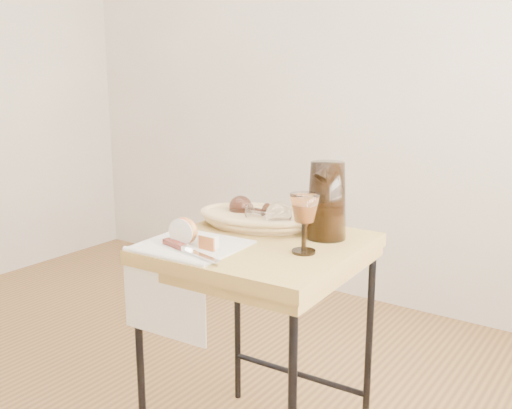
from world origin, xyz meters
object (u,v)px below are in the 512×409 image
Objects in this scene: tea_towel at (192,245)px; goblet_lying_a at (251,209)px; apple_half at (185,230)px; bread_basket at (256,219)px; pitcher at (327,201)px; wine_goblet at (304,223)px; table_knife at (189,249)px; goblet_lying_b at (266,214)px; side_table at (260,354)px.

tea_towel is 0.32m from goblet_lying_a.
bread_basket is at bearing 71.54° from apple_half.
wine_goblet is (0.02, -0.17, -0.03)m from pitcher.
tea_towel is 1.05× the size of pitcher.
table_knife is (0.07, -0.06, -0.03)m from apple_half.
goblet_lying_b is at bearing 69.97° from tea_towel.
pitcher reaches higher than side_table.
table_knife is at bearing -50.30° from apple_half.
wine_goblet is at bearing -7.92° from side_table.
side_table is 5.73× the size of goblet_lying_a.
goblet_lying_a is at bearing -166.34° from pitcher.
pitcher reaches higher than table_knife.
pitcher is at bearing 177.87° from goblet_lying_a.
side_table is at bearing -120.41° from pitcher.
pitcher is 1.58× the size of wine_goblet.
goblet_lying_a is (-0.03, 0.02, 0.03)m from bread_basket.
goblet_lying_b is (0.08, 0.28, 0.05)m from tea_towel.
side_table is 2.70× the size of pitcher.
apple_half is at bearing -110.82° from bread_basket.
tea_towel is 0.35m from wine_goblet.
goblet_lying_b is at bearing 115.26° from side_table.
pitcher reaches higher than bread_basket.
tea_towel is 2.08× the size of goblet_lying_b.
bread_basket is 4.03× the size of apple_half.
apple_half is (-0.02, -0.01, 0.04)m from tea_towel.
bread_basket is 0.27m from pitcher.
goblet_lying_b reaches higher than side_table.
goblet_lying_b is at bearing 60.83° from apple_half.
wine_goblet is 0.70× the size of table_knife.
pitcher is at bearing -8.46° from bread_basket.
apple_half is at bearing -157.07° from wine_goblet.
goblet_lying_a is 0.93× the size of goblet_lying_b.
bread_basket is 2.01× the size of wine_goblet.
wine_goblet is at bearing -40.95° from goblet_lying_b.
goblet_lying_a is 0.52× the size of table_knife.
goblet_lying_b reaches higher than bread_basket.
table_knife is (-0.04, -0.34, -0.04)m from goblet_lying_b.
table_knife is at bearing -58.98° from tea_towel.
side_table is at bearing -62.92° from bread_basket.
goblet_lying_b is at bearing 148.05° from wine_goblet.
goblet_lying_b is 0.27m from wine_goblet.
goblet_lying_b reaches higher than goblet_lying_a.
bread_basket reaches higher than tea_towel.
bread_basket is at bearing 106.20° from table_knife.
bread_basket is at bearing -162.93° from pitcher.
tea_towel is 0.08m from table_knife.
goblet_lying_a is at bearing 87.02° from tea_towel.
pitcher reaches higher than tea_towel.
pitcher is 1.11× the size of table_knife.
wine_goblet is (0.28, -0.16, 0.06)m from bread_basket.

